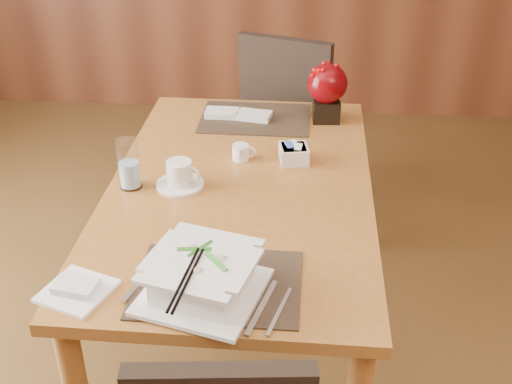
# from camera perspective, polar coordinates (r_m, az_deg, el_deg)

# --- Properties ---
(dining_table) EXTENTS (0.90, 1.50, 0.75)m
(dining_table) POSITION_cam_1_polar(r_m,az_deg,el_deg) (2.26, -1.37, -1.42)
(dining_table) COLOR #A2682D
(dining_table) RESTS_ON ground
(placemat_near) EXTENTS (0.45, 0.33, 0.01)m
(placemat_near) POSITION_cam_1_polar(r_m,az_deg,el_deg) (1.76, -3.40, -8.15)
(placemat_near) COLOR black
(placemat_near) RESTS_ON dining_table
(placemat_far) EXTENTS (0.45, 0.33, 0.01)m
(placemat_far) POSITION_cam_1_polar(r_m,az_deg,el_deg) (2.70, -0.10, 6.57)
(placemat_far) COLOR black
(placemat_far) RESTS_ON dining_table
(soup_setting) EXTENTS (0.36, 0.36, 0.12)m
(soup_setting) POSITION_cam_1_polar(r_m,az_deg,el_deg) (1.69, -4.80, -7.59)
(soup_setting) COLOR white
(soup_setting) RESTS_ON dining_table
(coffee_cup) EXTENTS (0.16, 0.16, 0.09)m
(coffee_cup) POSITION_cam_1_polar(r_m,az_deg,el_deg) (2.20, -6.81, 1.45)
(coffee_cup) COLOR white
(coffee_cup) RESTS_ON dining_table
(water_glass) EXTENTS (0.09, 0.09, 0.18)m
(water_glass) POSITION_cam_1_polar(r_m,az_deg,el_deg) (2.19, -11.23, 2.44)
(water_glass) COLOR white
(water_glass) RESTS_ON dining_table
(creamer_jug) EXTENTS (0.08, 0.08, 0.06)m
(creamer_jug) POSITION_cam_1_polar(r_m,az_deg,el_deg) (2.36, -1.37, 3.55)
(creamer_jug) COLOR white
(creamer_jug) RESTS_ON dining_table
(sugar_caddy) EXTENTS (0.12, 0.12, 0.06)m
(sugar_caddy) POSITION_cam_1_polar(r_m,az_deg,el_deg) (2.35, 3.37, 3.39)
(sugar_caddy) COLOR white
(sugar_caddy) RESTS_ON dining_table
(berry_decor) EXTENTS (0.16, 0.16, 0.24)m
(berry_decor) POSITION_cam_1_polar(r_m,az_deg,el_deg) (2.65, 6.34, 9.10)
(berry_decor) COLOR black
(berry_decor) RESTS_ON dining_table
(napkins_far) EXTENTS (0.28, 0.13, 0.02)m
(napkins_far) POSITION_cam_1_polar(r_m,az_deg,el_deg) (2.70, -1.41, 6.92)
(napkins_far) COLOR silver
(napkins_far) RESTS_ON dining_table
(bread_plate) EXTENTS (0.21, 0.21, 0.01)m
(bread_plate) POSITION_cam_1_polar(r_m,az_deg,el_deg) (1.79, -15.63, -8.48)
(bread_plate) COLOR white
(bread_plate) RESTS_ON dining_table
(far_chair) EXTENTS (0.58, 0.59, 0.99)m
(far_chair) POSITION_cam_1_polar(r_m,az_deg,el_deg) (3.19, 3.25, 6.63)
(far_chair) COLOR black
(far_chair) RESTS_ON ground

